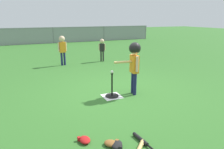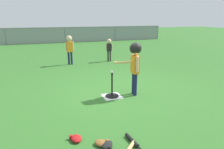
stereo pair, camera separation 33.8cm
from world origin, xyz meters
name	(u,v)px [view 1 (the left image)]	position (x,y,z in m)	size (l,w,h in m)	color
ground_plane	(116,91)	(0.00, 0.00, 0.00)	(60.00, 60.00, 0.00)	#336B28
home_plate	(112,96)	(-0.25, -0.29, 0.00)	(0.44, 0.44, 0.01)	white
batting_tee	(112,93)	(-0.25, -0.29, 0.09)	(0.32, 0.32, 0.58)	black
baseball_on_tee	(112,72)	(-0.25, -0.29, 0.62)	(0.07, 0.07, 0.07)	white
batter_child	(134,58)	(0.30, -0.35, 0.91)	(0.65, 0.36, 1.28)	#191E4C
fielder_deep_left	(62,47)	(-0.70, 3.51, 0.74)	(0.34, 0.23, 1.16)	#191E4C
fielder_deep_right	(102,47)	(0.98, 3.59, 0.62)	(0.28, 0.19, 0.97)	#262626
spare_bat_wood	(139,149)	(-0.72, -2.33, 0.03)	(0.46, 0.45, 0.06)	#DBB266
spare_bat_black	(143,141)	(-0.57, -2.20, 0.03)	(0.12, 0.69, 0.06)	black
glove_by_plate	(117,145)	(-0.98, -2.13, 0.04)	(0.26, 0.27, 0.07)	black
glove_near_bats	(85,140)	(-1.38, -1.81, 0.04)	(0.18, 0.23, 0.07)	#B21919
glove_outfield_drop	(112,143)	(-1.04, -2.06, 0.04)	(0.27, 0.27, 0.07)	brown
outfield_fence	(53,35)	(0.00, 11.03, 0.62)	(16.06, 0.06, 1.15)	slate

